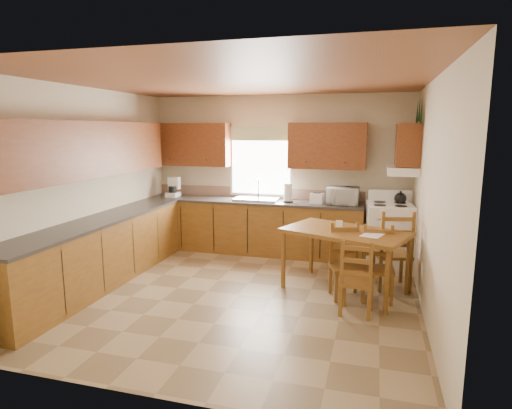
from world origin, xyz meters
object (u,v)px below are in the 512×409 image
(microwave, at_px, (343,196))
(chair_near_right, at_px, (392,249))
(chair_far_right, at_px, (347,262))
(stove, at_px, (388,237))
(dining_table, at_px, (344,261))
(chair_near_left, at_px, (357,277))
(chair_far_left, at_px, (378,265))

(microwave, relative_size, chair_near_right, 0.43)
(chair_near_right, bearing_deg, chair_far_right, 28.74)
(stove, bearing_deg, chair_near_right, -93.64)
(microwave, height_order, chair_near_right, microwave)
(dining_table, distance_m, chair_near_left, 0.71)
(chair_near_left, bearing_deg, chair_far_right, -67.82)
(microwave, height_order, chair_far_left, microwave)
(chair_near_left, bearing_deg, microwave, -76.70)
(stove, relative_size, chair_far_left, 1.07)
(chair_near_left, distance_m, chair_far_right, 0.48)
(dining_table, bearing_deg, chair_far_left, -4.67)
(chair_far_left, xyz_separation_m, chair_far_right, (-0.38, -0.02, 0.00))
(dining_table, bearing_deg, chair_near_left, -52.96)
(microwave, distance_m, chair_far_left, 1.84)
(chair_near_right, bearing_deg, dining_table, 12.16)
(stove, xyz_separation_m, chair_far_right, (-0.53, -1.37, -0.03))
(chair_near_right, distance_m, chair_far_right, 0.78)
(chair_near_left, height_order, chair_near_right, chair_near_right)
(chair_far_left, height_order, chair_far_right, chair_far_right)
(dining_table, height_order, chair_far_right, chair_far_right)
(chair_far_left, bearing_deg, chair_far_right, 179.56)
(chair_near_right, bearing_deg, chair_far_left, 55.75)
(chair_far_right, bearing_deg, chair_near_right, 24.66)
(chair_far_left, distance_m, chair_far_right, 0.38)
(microwave, xyz_separation_m, chair_near_left, (0.34, -2.12, -0.61))
(chair_near_left, bearing_deg, stove, -97.81)
(stove, relative_size, chair_far_right, 1.06)
(chair_far_right, bearing_deg, microwave, 77.99)
(microwave, bearing_deg, stove, -21.74)
(microwave, xyz_separation_m, dining_table, (0.15, -1.44, -0.65))
(stove, bearing_deg, chair_near_left, -107.56)
(dining_table, xyz_separation_m, chair_far_left, (0.42, -0.21, 0.05))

